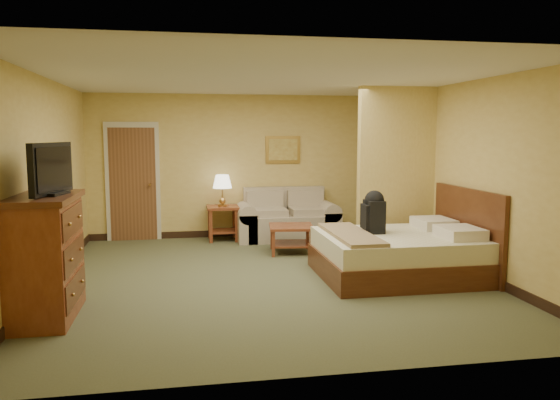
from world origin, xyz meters
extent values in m
plane|color=#515436|center=(0.00, 0.00, 0.00)|extent=(6.00, 6.00, 0.00)
plane|color=white|center=(0.00, 0.00, 2.60)|extent=(6.00, 6.00, 0.00)
cube|color=#D4B45A|center=(0.00, 3.00, 1.30)|extent=(5.50, 0.02, 2.60)
cube|color=#D4B45A|center=(-2.75, 0.00, 1.30)|extent=(0.02, 6.00, 2.60)
cube|color=#D4B45A|center=(2.75, 0.00, 1.30)|extent=(0.02, 6.00, 2.60)
cube|color=#D4B45A|center=(2.15, 0.93, 1.30)|extent=(1.20, 0.15, 2.60)
cube|color=beige|center=(-1.95, 2.97, 1.05)|extent=(0.94, 0.06, 2.10)
cube|color=brown|center=(-1.95, 2.96, 1.00)|extent=(0.80, 0.04, 2.00)
cylinder|color=#B38441|center=(-1.65, 2.90, 1.00)|extent=(0.04, 0.12, 0.04)
cube|color=black|center=(0.00, 2.99, 0.06)|extent=(5.50, 0.02, 0.12)
cube|color=tan|center=(0.76, 2.52, 0.22)|extent=(1.50, 0.80, 0.45)
cube|color=tan|center=(0.76, 2.87, 0.69)|extent=(1.50, 0.19, 0.47)
cube|color=tan|center=(0.01, 2.52, 0.25)|extent=(0.32, 0.80, 0.50)
cube|color=tan|center=(1.51, 2.52, 0.25)|extent=(0.32, 0.80, 0.50)
cube|color=maroon|center=(-0.39, 2.65, 0.59)|extent=(0.56, 0.56, 0.04)
cube|color=maroon|center=(-0.39, 2.65, 0.17)|extent=(0.47, 0.47, 0.03)
cube|color=maroon|center=(-0.61, 2.43, 0.28)|extent=(0.06, 0.06, 0.57)
cube|color=maroon|center=(-0.17, 2.43, 0.28)|extent=(0.06, 0.06, 0.57)
cube|color=maroon|center=(-0.61, 2.87, 0.28)|extent=(0.06, 0.06, 0.57)
cube|color=maroon|center=(-0.17, 2.87, 0.28)|extent=(0.06, 0.06, 0.57)
cylinder|color=#B38441|center=(-0.39, 2.65, 0.63)|extent=(0.17, 0.17, 0.04)
cylinder|color=#B38441|center=(-0.39, 2.65, 0.85)|extent=(0.02, 0.02, 0.28)
cone|color=white|center=(-0.39, 2.65, 1.05)|extent=(0.34, 0.34, 0.23)
cube|color=maroon|center=(0.61, 1.42, 0.42)|extent=(0.77, 0.77, 0.04)
cube|color=maroon|center=(0.61, 1.42, 0.15)|extent=(0.66, 0.66, 0.03)
cube|color=maroon|center=(0.31, 1.13, 0.21)|extent=(0.05, 0.05, 0.41)
cube|color=maroon|center=(0.90, 1.72, 0.21)|extent=(0.05, 0.05, 0.41)
cube|color=#B78E3F|center=(0.76, 2.98, 1.60)|extent=(0.65, 0.03, 0.50)
cube|color=#B08636|center=(0.76, 2.96, 1.60)|extent=(0.54, 0.02, 0.39)
cube|color=maroon|center=(-2.48, -1.18, 0.61)|extent=(0.56, 1.12, 1.22)
cube|color=#482110|center=(-2.48, -1.18, 1.25)|extent=(0.63, 1.20, 0.06)
cube|color=black|center=(-2.38, -1.18, 1.30)|extent=(0.29, 0.41, 0.03)
cube|color=black|center=(-2.38, -1.18, 1.55)|extent=(0.24, 0.86, 0.52)
cube|color=#482110|center=(1.75, -0.26, 0.16)|extent=(2.12, 1.69, 0.32)
cube|color=#F5EFC8|center=(1.75, -0.26, 0.44)|extent=(2.05, 1.63, 0.25)
cube|color=#482110|center=(2.71, -0.26, 0.58)|extent=(0.06, 1.80, 1.16)
cube|color=white|center=(2.40, -0.63, 0.64)|extent=(0.48, 0.58, 0.15)
cube|color=white|center=(2.40, 0.11, 0.64)|extent=(0.48, 0.58, 0.15)
cube|color=olive|center=(1.06, -0.26, 0.59)|extent=(0.48, 1.59, 0.05)
cube|color=black|center=(1.45, -0.07, 0.79)|extent=(0.22, 0.33, 0.44)
sphere|color=black|center=(1.45, -0.07, 1.01)|extent=(0.26, 0.26, 0.26)
camera|label=1|loc=(-1.07, -6.98, 1.90)|focal=35.00mm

